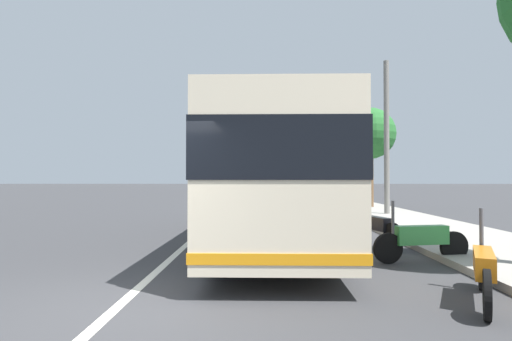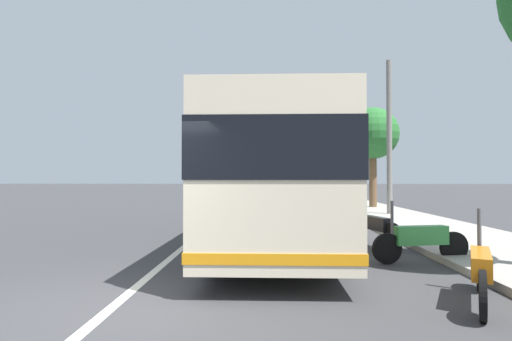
% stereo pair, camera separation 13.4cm
% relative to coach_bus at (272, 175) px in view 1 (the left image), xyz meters
% --- Properties ---
extents(ground_plane, '(220.00, 220.00, 0.00)m').
position_rel_coach_bus_xyz_m(ground_plane, '(-5.55, 2.22, -1.78)').
color(ground_plane, '#38383A').
extents(sidewalk_curb, '(110.00, 3.60, 0.14)m').
position_rel_coach_bus_xyz_m(sidewalk_curb, '(4.45, -5.12, -1.71)').
color(sidewalk_curb, '#9E998E').
rests_on(sidewalk_curb, ground).
extents(lane_divider_line, '(110.00, 0.16, 0.01)m').
position_rel_coach_bus_xyz_m(lane_divider_line, '(4.45, 2.22, -1.78)').
color(lane_divider_line, silver).
rests_on(lane_divider_line, ground).
extents(coach_bus, '(10.85, 2.71, 3.15)m').
position_rel_coach_bus_xyz_m(coach_bus, '(0.00, 0.00, 0.00)').
color(coach_bus, beige).
rests_on(coach_bus, ground).
extents(motorcycle_mid_row, '(1.96, 1.00, 1.26)m').
position_rel_coach_bus_xyz_m(motorcycle_mid_row, '(-5.34, -2.75, -1.32)').
color(motorcycle_mid_row, black).
rests_on(motorcycle_mid_row, ground).
extents(motorcycle_far_end, '(0.46, 2.05, 1.26)m').
position_rel_coach_bus_xyz_m(motorcycle_far_end, '(-2.63, -2.94, -1.31)').
color(motorcycle_far_end, black).
rests_on(motorcycle_far_end, ground).
extents(motorcycle_angled, '(2.23, 0.73, 1.29)m').
position_rel_coach_bus_xyz_m(motorcycle_angled, '(-0.62, -2.53, -1.30)').
color(motorcycle_angled, black).
rests_on(motorcycle_angled, ground).
extents(car_behind_bus, '(4.56, 1.96, 1.44)m').
position_rel_coach_bus_xyz_m(car_behind_bus, '(33.25, -0.61, -1.09)').
color(car_behind_bus, black).
rests_on(car_behind_bus, ground).
extents(car_far_distant, '(3.99, 1.98, 1.57)m').
position_rel_coach_bus_xyz_m(car_far_distant, '(38.97, 4.98, -1.04)').
color(car_far_distant, black).
rests_on(car_far_distant, ground).
extents(car_oncoming, '(4.33, 1.94, 1.54)m').
position_rel_coach_bus_xyz_m(car_oncoming, '(34.42, 4.59, -1.06)').
color(car_oncoming, red).
rests_on(car_oncoming, ground).
extents(roadside_tree_mid_block, '(2.81, 2.81, 5.55)m').
position_rel_coach_bus_xyz_m(roadside_tree_mid_block, '(11.46, -5.63, 2.30)').
color(roadside_tree_mid_block, brown).
rests_on(roadside_tree_mid_block, ground).
extents(utility_pole, '(0.24, 0.24, 6.91)m').
position_rel_coach_bus_xyz_m(utility_pole, '(7.19, -5.26, 1.67)').
color(utility_pole, slate).
rests_on(utility_pole, ground).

